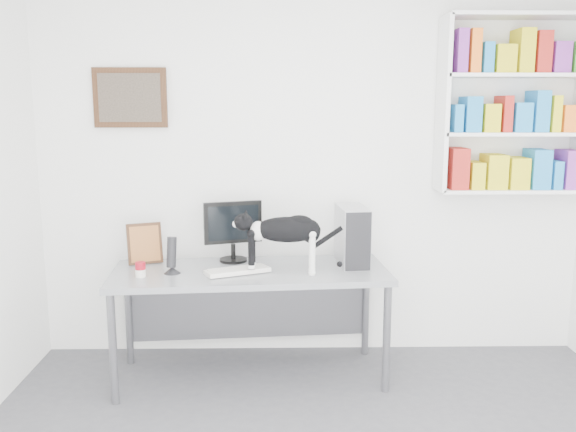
{
  "coord_description": "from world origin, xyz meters",
  "views": [
    {
      "loc": [
        -0.26,
        -2.45,
        1.85
      ],
      "look_at": [
        -0.19,
        1.53,
        1.12
      ],
      "focal_mm": 38.0,
      "sensor_mm": 36.0,
      "label": 1
    }
  ],
  "objects": [
    {
      "name": "pc_tower",
      "position": [
        0.26,
        1.65,
        0.96
      ],
      "size": [
        0.21,
        0.41,
        0.4
      ],
      "primitive_type": "cube",
      "rotation": [
        0.0,
        0.0,
        0.08
      ],
      "color": "#ADAEB2",
      "rests_on": "desk"
    },
    {
      "name": "room",
      "position": [
        0.0,
        0.0,
        1.35
      ],
      "size": [
        4.01,
        4.01,
        2.7
      ],
      "color": "#545358",
      "rests_on": "ground"
    },
    {
      "name": "bookshelf",
      "position": [
        1.4,
        1.85,
        1.85
      ],
      "size": [
        1.03,
        0.28,
        1.24
      ],
      "primitive_type": "cube",
      "color": "white",
      "rests_on": "room"
    },
    {
      "name": "keyboard",
      "position": [
        -0.52,
        1.42,
        0.78
      ],
      "size": [
        0.45,
        0.31,
        0.03
      ],
      "primitive_type": "cube",
      "rotation": [
        0.0,
        0.0,
        0.4
      ],
      "color": "silver",
      "rests_on": "desk"
    },
    {
      "name": "soup_can",
      "position": [
        -1.14,
        1.34,
        0.81
      ],
      "size": [
        0.09,
        0.09,
        0.1
      ],
      "primitive_type": "cylinder",
      "rotation": [
        0.0,
        0.0,
        0.5
      ],
      "color": "#A10D1C",
      "rests_on": "desk"
    },
    {
      "name": "cat",
      "position": [
        -0.21,
        1.41,
        0.96
      ],
      "size": [
        0.64,
        0.2,
        0.39
      ],
      "primitive_type": null,
      "rotation": [
        0.0,
        0.0,
        -0.05
      ],
      "color": "black",
      "rests_on": "desk"
    },
    {
      "name": "desk",
      "position": [
        -0.44,
        1.5,
        0.38
      ],
      "size": [
        1.88,
        0.86,
        0.76
      ],
      "primitive_type": "cube",
      "rotation": [
        0.0,
        0.0,
        0.08
      ],
      "color": "gray",
      "rests_on": "room"
    },
    {
      "name": "wall_art",
      "position": [
        -1.3,
        1.97,
        1.9
      ],
      "size": [
        0.52,
        0.04,
        0.42
      ],
      "primitive_type": "cube",
      "color": "#462916",
      "rests_on": "room"
    },
    {
      "name": "speaker",
      "position": [
        -0.95,
        1.42,
        0.89
      ],
      "size": [
        0.14,
        0.14,
        0.25
      ],
      "primitive_type": "cylinder",
      "rotation": [
        0.0,
        0.0,
        -0.31
      ],
      "color": "black",
      "rests_on": "desk"
    },
    {
      "name": "monitor",
      "position": [
        -0.57,
        1.73,
        0.98
      ],
      "size": [
        0.45,
        0.31,
        0.44
      ],
      "primitive_type": "cube",
      "rotation": [
        0.0,
        0.0,
        0.3
      ],
      "color": "black",
      "rests_on": "desk"
    },
    {
      "name": "leaning_print",
      "position": [
        -1.18,
        1.68,
        0.91
      ],
      "size": [
        0.25,
        0.17,
        0.29
      ],
      "primitive_type": "cube",
      "rotation": [
        0.0,
        0.0,
        0.37
      ],
      "color": "#462916",
      "rests_on": "desk"
    }
  ]
}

